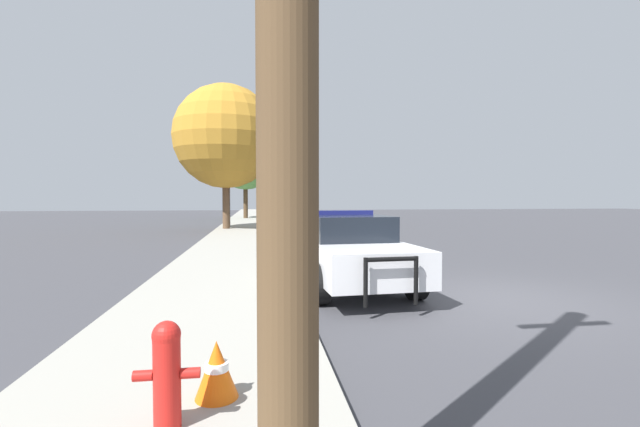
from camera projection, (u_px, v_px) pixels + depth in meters
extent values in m
plane|color=#3D3D42|center=(499.00, 300.00, 7.75)|extent=(110.00, 110.00, 0.00)
cube|color=#99968C|center=(211.00, 307.00, 7.00)|extent=(3.00, 110.00, 0.13)
cube|color=white|center=(346.00, 253.00, 9.06)|extent=(2.09, 5.08, 0.62)
cube|color=black|center=(343.00, 226.00, 9.28)|extent=(1.70, 2.68, 0.50)
cylinder|color=black|center=(416.00, 280.00, 7.74)|extent=(0.28, 0.73, 0.71)
cylinder|color=black|center=(320.00, 284.00, 7.38)|extent=(0.28, 0.73, 0.71)
cylinder|color=black|center=(364.00, 257.00, 10.76)|extent=(0.28, 0.73, 0.71)
cylinder|color=black|center=(294.00, 259.00, 10.41)|extent=(0.28, 0.73, 0.71)
cylinder|color=black|center=(416.00, 280.00, 6.59)|extent=(0.07, 0.07, 0.75)
cylinder|color=black|center=(366.00, 283.00, 6.42)|extent=(0.07, 0.07, 0.75)
cylinder|color=black|center=(391.00, 259.00, 6.49)|extent=(0.86, 0.12, 0.07)
cube|color=navy|center=(343.00, 213.00, 9.27)|extent=(1.31, 0.27, 0.09)
cube|color=navy|center=(387.00, 251.00, 9.24)|extent=(0.21, 3.58, 0.17)
cylinder|color=red|center=(167.00, 383.00, 3.19)|extent=(0.20, 0.20, 0.68)
sphere|color=red|center=(166.00, 335.00, 3.17)|extent=(0.21, 0.21, 0.21)
cylinder|color=red|center=(143.00, 376.00, 3.16)|extent=(0.14, 0.08, 0.08)
cylinder|color=red|center=(191.00, 373.00, 3.21)|extent=(0.14, 0.08, 0.08)
cylinder|color=#424247|center=(229.00, 178.00, 25.10)|extent=(0.16, 0.16, 5.73)
cylinder|color=#424247|center=(263.00, 132.00, 25.30)|extent=(4.04, 0.11, 0.11)
cube|color=black|center=(297.00, 141.00, 25.61)|extent=(0.30, 0.24, 0.90)
sphere|color=red|center=(297.00, 135.00, 25.47)|extent=(0.20, 0.20, 0.20)
sphere|color=orange|center=(297.00, 140.00, 25.48)|extent=(0.20, 0.20, 0.20)
sphere|color=green|center=(297.00, 145.00, 25.49)|extent=(0.20, 0.20, 0.20)
cube|color=navy|center=(279.00, 208.00, 49.88)|extent=(1.92, 4.21, 0.65)
cube|color=black|center=(279.00, 203.00, 49.66)|extent=(1.56, 2.23, 0.46)
cylinder|color=black|center=(273.00, 210.00, 51.10)|extent=(0.28, 0.67, 0.65)
cylinder|color=black|center=(286.00, 210.00, 51.24)|extent=(0.28, 0.67, 0.65)
cylinder|color=black|center=(272.00, 211.00, 48.56)|extent=(0.28, 0.67, 0.65)
cylinder|color=black|center=(287.00, 211.00, 48.69)|extent=(0.28, 0.67, 0.65)
cylinder|color=#4C3823|center=(246.00, 197.00, 35.40)|extent=(0.37, 0.37, 3.48)
sphere|color=#5B9947|center=(245.00, 159.00, 35.28)|extent=(4.98, 4.98, 4.98)
cylinder|color=brown|center=(226.00, 197.00, 23.50)|extent=(0.39, 0.39, 3.49)
sphere|color=#B77F28|center=(226.00, 137.00, 23.38)|extent=(5.66, 5.66, 5.66)
cone|color=orange|center=(217.00, 369.00, 3.67)|extent=(0.37, 0.37, 0.50)
cylinder|color=white|center=(217.00, 366.00, 3.67)|extent=(0.20, 0.20, 0.07)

